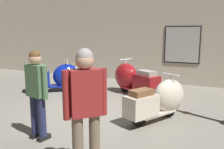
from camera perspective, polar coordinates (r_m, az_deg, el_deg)
ground_plane at (r=5.81m, az=-3.93°, el=-8.83°), size 60.00×60.00×0.00m
showroom_back_wall at (r=9.21m, az=7.85°, el=9.77°), size 18.00×0.24×3.67m
scooter_0 at (r=7.80m, az=-12.71°, el=-0.65°), size 1.58×1.36×1.00m
scooter_1 at (r=7.27m, az=4.74°, el=-0.99°), size 1.74×1.31×1.06m
scooter_2 at (r=5.31m, az=11.57°, el=-5.82°), size 1.17×1.63×0.98m
visitor_0 at (r=4.35m, az=-17.49°, el=-3.29°), size 0.53×0.31×1.58m
visitor_1 at (r=3.07m, az=-6.32°, el=-7.14°), size 0.44×0.45×1.70m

